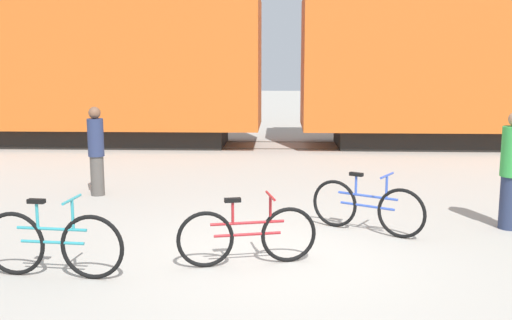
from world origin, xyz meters
TOP-DOWN VIEW (x-y plane):
  - ground_plane at (0.00, 0.00)m, footprint 80.00×80.00m
  - freight_train at (0.00, 10.03)m, footprint 26.95×2.86m
  - rail_near at (0.00, 9.31)m, footprint 38.95×0.07m
  - rail_far at (0.00, 10.75)m, footprint 38.95×0.07m
  - bicycle_blue at (1.27, 1.19)m, footprint 1.54×0.96m
  - bicycle_maroon at (-0.40, -0.28)m, footprint 1.71×0.52m
  - bicycle_teal at (-2.64, -0.81)m, footprint 1.73×0.46m
  - person_in_green at (3.43, 1.47)m, footprint 0.35×0.35m
  - person_in_navy at (-3.41, 3.41)m, footprint 0.29×0.29m

SIDE VIEW (x-z plane):
  - ground_plane at x=0.00m, z-range 0.00..0.00m
  - rail_near at x=0.00m, z-range 0.00..0.01m
  - rail_far at x=0.00m, z-range 0.00..0.01m
  - bicycle_maroon at x=-0.40m, z-range -0.06..0.81m
  - bicycle_blue at x=1.27m, z-range -0.07..0.83m
  - bicycle_teal at x=-2.64m, z-range -0.07..0.88m
  - person_in_navy at x=-3.41m, z-range 0.02..1.67m
  - person_in_green at x=3.43m, z-range 0.00..1.76m
  - freight_train at x=0.00m, z-range 0.16..5.75m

